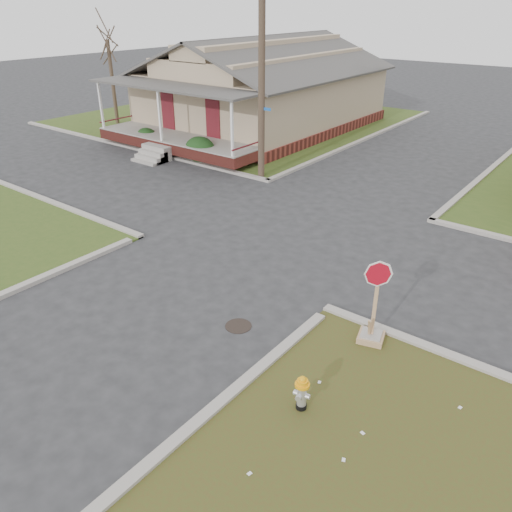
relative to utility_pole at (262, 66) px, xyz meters
The scene contains 11 objects.
ground 10.89m from the utility_pole, 64.74° to the right, with size 120.00×120.00×0.00m, color #28282A.
verge_far_left 13.48m from the utility_pole, 134.04° to the left, with size 19.00×19.00×0.05m, color #364D1B.
curbs 7.39m from the utility_pole, 42.88° to the right, with size 80.00×40.00×0.12m, color #A39C93, non-canonical shape.
manhole 12.29m from the utility_pole, 55.75° to the right, with size 0.64×0.64×0.01m, color black.
corner_house 9.99m from the utility_pole, 126.69° to the left, with size 10.10×15.50×5.30m.
utility_pole is the anchor object (origin of this frame).
tree_far_left 14.31m from the utility_pole, 167.34° to the left, with size 0.22×0.22×4.90m, color #3A2B21.
fire_hydrant 14.74m from the utility_pole, 49.88° to the right, with size 0.28×0.28×0.76m.
stop_sign 12.89m from the utility_pole, 41.09° to the right, with size 0.58×0.57×2.06m.
hedge_left 8.90m from the utility_pole, behind, with size 1.34×1.10×1.02m, color black.
hedge_right 5.51m from the utility_pole, behind, with size 1.52×1.24×1.16m, color black.
Camera 1 is at (8.58, -8.11, 6.99)m, focal length 35.00 mm.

